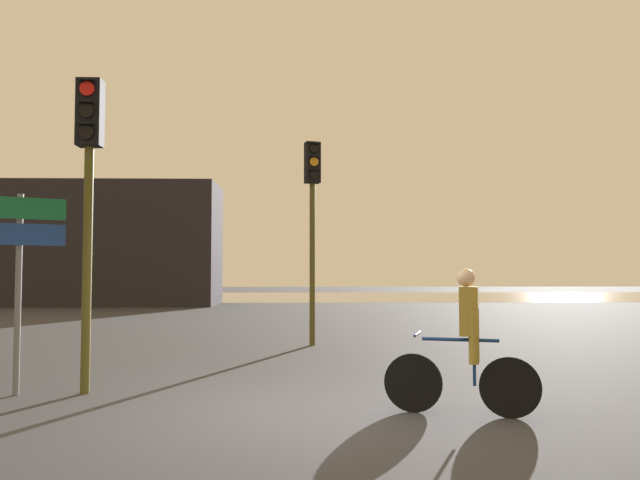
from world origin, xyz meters
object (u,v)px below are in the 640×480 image
object	(u,v)px
distant_building	(70,244)
cyclist	(466,341)
direction_sign_post	(19,256)
traffic_light_near_left	(89,173)
traffic_light_center	(312,204)

from	to	relation	value
distant_building	cyclist	distance (m)	26.66
cyclist	distant_building	bearing A→B (deg)	46.65
direction_sign_post	cyclist	bearing A→B (deg)	140.56
distant_building	direction_sign_post	bearing A→B (deg)	-71.12
distant_building	traffic_light_near_left	size ratio (longest dim) A/B	3.38
traffic_light_center	direction_sign_post	world-z (taller)	traffic_light_center
distant_building	direction_sign_post	size ratio (longest dim) A/B	5.40
traffic_light_center	cyclist	bearing A→B (deg)	87.91
distant_building	traffic_light_near_left	distance (m)	23.36
traffic_light_center	distant_building	bearing A→B (deg)	-71.34
traffic_light_near_left	cyclist	bearing A→B (deg)	163.09
traffic_light_center	traffic_light_near_left	bearing A→B (deg)	44.18
direction_sign_post	traffic_light_near_left	bearing A→B (deg)	161.43
cyclist	traffic_light_near_left	bearing A→B (deg)	91.10
distant_building	cyclist	xyz separation A→B (m)	(12.99, -23.18, -2.08)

